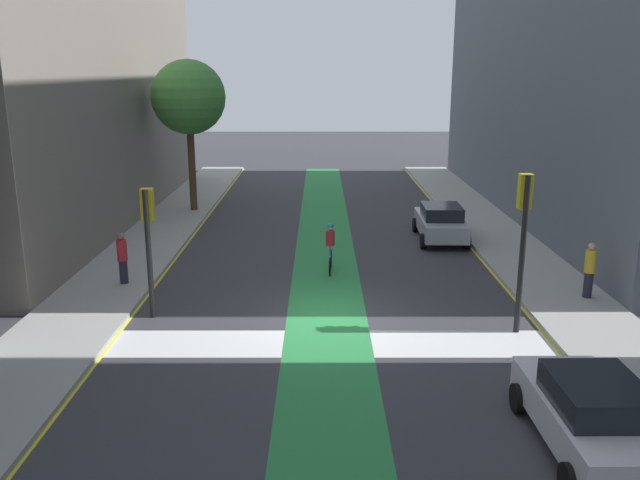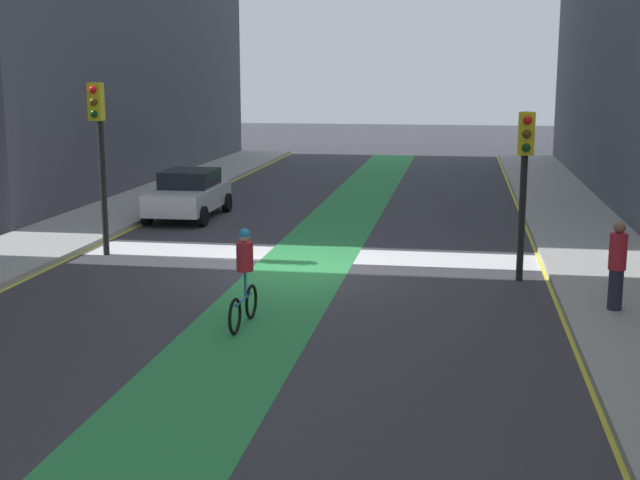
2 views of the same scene
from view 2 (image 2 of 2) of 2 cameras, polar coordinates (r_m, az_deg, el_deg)
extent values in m
plane|color=#38383D|center=(20.69, -1.80, -2.14)|extent=(120.00, 120.00, 0.00)
cube|color=#2D8C47|center=(20.67, -1.50, -2.14)|extent=(2.40, 60.00, 0.01)
cube|color=silver|center=(22.61, -0.83, -0.99)|extent=(12.00, 1.80, 0.01)
cube|color=#9E9E99|center=(20.62, 19.13, -2.59)|extent=(3.00, 60.00, 0.15)
cube|color=yellow|center=(20.43, 14.97, -2.68)|extent=(0.16, 60.00, 0.01)
cube|color=#9E9E99|center=(23.28, -20.23, -1.15)|extent=(3.00, 60.00, 0.15)
cube|color=yellow|center=(22.60, -16.91, -1.48)|extent=(0.16, 60.00, 0.01)
cylinder|color=black|center=(22.98, -14.23, 4.50)|extent=(0.16, 0.16, 4.47)
cube|color=gold|center=(22.67, -14.64, 8.86)|extent=(0.35, 0.28, 0.95)
sphere|color=red|center=(22.54, -14.82, 9.61)|extent=(0.20, 0.20, 0.20)
sphere|color=#4C380C|center=(22.54, -14.79, 8.85)|extent=(0.20, 0.20, 0.20)
sphere|color=#0C3814|center=(22.56, -14.75, 8.08)|extent=(0.20, 0.20, 0.20)
cylinder|color=black|center=(20.03, 13.30, 2.76)|extent=(0.16, 0.16, 3.87)
cube|color=gold|center=(19.68, 13.53, 6.88)|extent=(0.35, 0.28, 0.95)
sphere|color=red|center=(19.52, 13.60, 7.73)|extent=(0.20, 0.20, 0.20)
sphere|color=#4C380C|center=(19.54, 13.56, 6.85)|extent=(0.20, 0.20, 0.20)
sphere|color=#0C3814|center=(19.56, 13.52, 5.97)|extent=(0.20, 0.20, 0.20)
cube|color=silver|center=(28.55, -8.71, 2.77)|extent=(1.84, 4.22, 0.70)
cube|color=black|center=(28.66, -8.63, 4.07)|extent=(1.62, 2.02, 0.55)
cylinder|color=black|center=(26.96, -7.79, 1.56)|extent=(0.23, 0.64, 0.64)
cylinder|color=black|center=(27.52, -11.39, 1.64)|extent=(0.23, 0.64, 0.64)
cylinder|color=black|center=(29.75, -6.19, 2.49)|extent=(0.23, 0.64, 0.64)
cylinder|color=black|center=(30.26, -9.49, 2.55)|extent=(0.23, 0.64, 0.64)
torus|color=black|center=(15.85, -5.67, -5.05)|extent=(0.09, 0.68, 0.68)
torus|color=black|center=(16.82, -4.58, -4.09)|extent=(0.09, 0.68, 0.68)
cylinder|color=#2672BF|center=(16.29, -5.12, -3.95)|extent=(0.11, 0.95, 0.06)
cylinder|color=#2672BF|center=(16.36, -4.98, -2.90)|extent=(0.05, 0.05, 0.50)
cylinder|color=red|center=(16.24, -5.01, -1.10)|extent=(0.32, 0.32, 0.55)
sphere|color=beige|center=(16.16, -5.03, 0.23)|extent=(0.22, 0.22, 0.22)
sphere|color=#268CCC|center=(16.15, -5.04, 0.37)|extent=(0.23, 0.23, 0.23)
cylinder|color=#262638|center=(17.79, 19.00, -3.12)|extent=(0.28, 0.28, 0.80)
cylinder|color=red|center=(17.63, 19.16, -0.72)|extent=(0.34, 0.34, 0.71)
sphere|color=#8C6647|center=(17.54, 19.25, 0.79)|extent=(0.23, 0.23, 0.23)
camera|label=1|loc=(38.46, 4.08, 14.73)|focal=36.81mm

